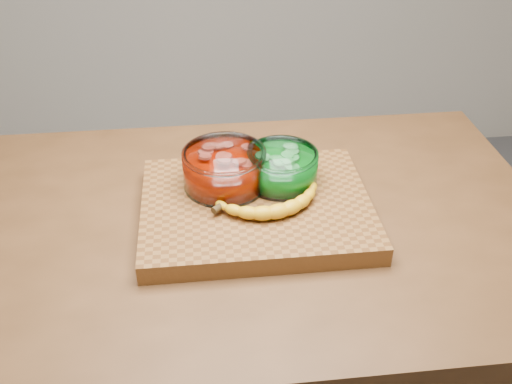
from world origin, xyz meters
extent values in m
cube|color=#503018|center=(0.00, 0.00, 0.45)|extent=(1.20, 0.80, 0.90)
cube|color=brown|center=(0.00, 0.00, 0.92)|extent=(0.45, 0.35, 0.04)
cylinder|color=white|center=(-0.06, 0.06, 0.98)|extent=(0.17, 0.17, 0.08)
cylinder|color=#A81500|center=(-0.06, 0.06, 0.97)|extent=(0.15, 0.15, 0.04)
cylinder|color=#D55743|center=(-0.06, 0.06, 1.00)|extent=(0.14, 0.14, 0.02)
cylinder|color=white|center=(0.06, 0.06, 0.97)|extent=(0.15, 0.15, 0.07)
cylinder|color=#0B8819|center=(0.06, 0.06, 0.96)|extent=(0.13, 0.13, 0.04)
cylinder|color=#62D264|center=(0.06, 0.06, 0.99)|extent=(0.12, 0.12, 0.02)
camera|label=1|loc=(-0.10, -0.91, 1.60)|focal=40.00mm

